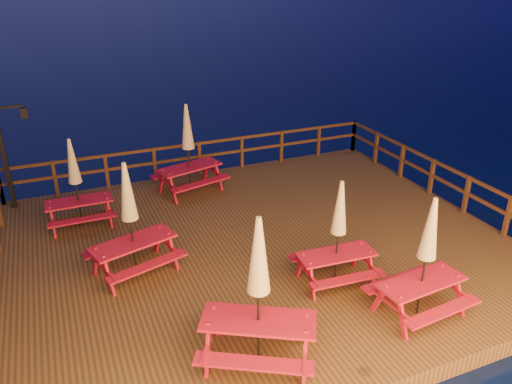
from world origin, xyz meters
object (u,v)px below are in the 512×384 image
picnic_table_2 (188,148)px  picnic_table_1 (426,256)px  picnic_table_0 (338,232)px  lamp_post (8,146)px

picnic_table_2 → picnic_table_1: bearing=-86.0°
picnic_table_0 → picnic_table_2: bearing=109.1°
lamp_post → picnic_table_2: lamp_post is taller
picnic_table_0 → picnic_table_2: 5.99m
picnic_table_0 → picnic_table_1: 1.82m
picnic_table_2 → picnic_table_0: bearing=-89.7°
picnic_table_1 → lamp_post: bearing=126.3°
picnic_table_0 → picnic_table_1: size_ratio=0.94×
picnic_table_1 → picnic_table_2: picnic_table_2 is taller
picnic_table_1 → picnic_table_0: bearing=116.3°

